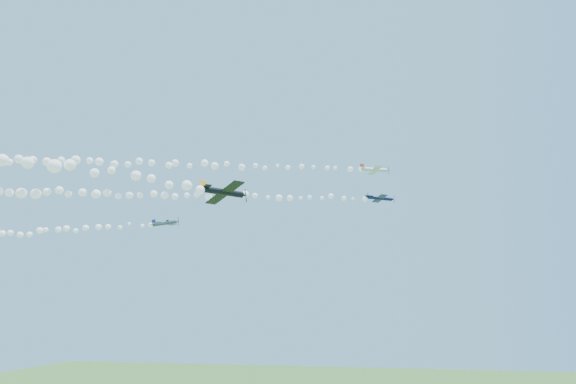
% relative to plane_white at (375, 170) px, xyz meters
% --- Properties ---
extents(plane_white, '(6.62, 7.01, 2.20)m').
position_rel_plane_white_xyz_m(plane_white, '(0.00, 0.00, 0.00)').
color(plane_white, silver).
extents(smoke_trail_white, '(82.86, 28.09, 2.84)m').
position_rel_plane_white_xyz_m(smoke_trail_white, '(-43.26, -13.80, -0.30)').
color(smoke_trail_white, white).
extents(plane_navy, '(6.78, 7.20, 2.52)m').
position_rel_plane_white_xyz_m(plane_navy, '(0.72, -0.12, -6.37)').
color(plane_navy, '#0E143E').
extents(smoke_trail_navy, '(80.13, 25.10, 2.69)m').
position_rel_plane_white_xyz_m(smoke_trail_navy, '(-41.24, -12.34, -6.55)').
color(smoke_trail_navy, white).
extents(plane_grey, '(7.16, 7.51, 1.90)m').
position_rel_plane_white_xyz_m(plane_grey, '(-47.60, -0.25, -10.14)').
color(plane_grey, '#3E465B').
extents(smoke_trail_grey, '(79.60, 11.90, 3.20)m').
position_rel_plane_white_xyz_m(smoke_trail_grey, '(-89.49, 4.81, -10.56)').
color(smoke_trail_grey, white).
extents(plane_black, '(6.90, 6.73, 2.25)m').
position_rel_plane_white_xyz_m(plane_black, '(-20.44, -39.62, -13.64)').
color(plane_black, black).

